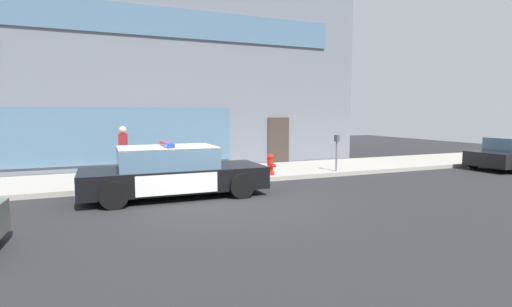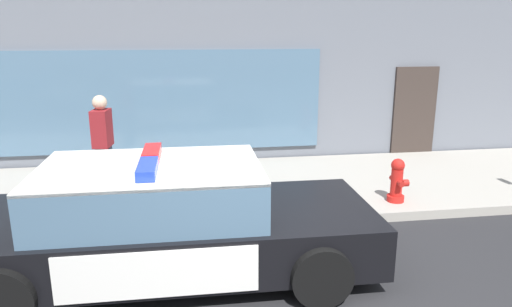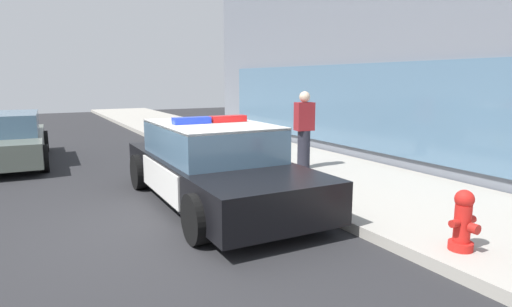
{
  "view_description": "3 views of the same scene",
  "coord_description": "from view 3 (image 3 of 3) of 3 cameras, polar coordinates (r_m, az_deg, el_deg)",
  "views": [
    {
      "loc": [
        -2.99,
        -9.4,
        2.26
      ],
      "look_at": [
        1.68,
        1.79,
        1.01
      ],
      "focal_mm": 27.1,
      "sensor_mm": 36.0,
      "label": 1
    },
    {
      "loc": [
        -0.8,
        -4.23,
        2.9
      ],
      "look_at": [
        0.13,
        1.81,
        1.29
      ],
      "focal_mm": 33.13,
      "sensor_mm": 36.0,
      "label": 2
    },
    {
      "loc": [
        5.63,
        -1.71,
        2.13
      ],
      "look_at": [
        -0.23,
        1.48,
        0.97
      ],
      "focal_mm": 30.1,
      "sensor_mm": 36.0,
      "label": 3
    }
  ],
  "objects": [
    {
      "name": "fire_hydrant",
      "position": [
        5.58,
        25.81,
        -8.11
      ],
      "size": [
        0.34,
        0.39,
        0.73
      ],
      "color": "red",
      "rests_on": "sidewalk"
    },
    {
      "name": "sidewalk",
      "position": [
        8.23,
        16.03,
        -4.96
      ],
      "size": [
        48.0,
        3.48,
        0.15
      ],
      "primitive_type": "cube",
      "color": "#A39E93",
      "rests_on": "ground"
    },
    {
      "name": "pedestrian_on_sidewalk",
      "position": [
        9.59,
        6.41,
        3.15
      ],
      "size": [
        0.31,
        0.43,
        1.71
      ],
      "rotation": [
        0.0,
        0.0,
        6.15
      ],
      "color": "#23232D",
      "rests_on": "sidewalk"
    },
    {
      "name": "police_cruiser",
      "position": [
        7.42,
        -5.59,
        -1.42
      ],
      "size": [
        4.91,
        2.14,
        1.49
      ],
      "rotation": [
        0.0,
        0.0,
        -0.01
      ],
      "color": "black",
      "rests_on": "ground"
    },
    {
      "name": "car_far_lane",
      "position": [
        12.49,
        -30.65,
        1.63
      ],
      "size": [
        4.59,
        2.22,
        1.29
      ],
      "rotation": [
        0.0,
        0.0,
        3.09
      ],
      "color": "#596056",
      "rests_on": "ground"
    },
    {
      "name": "ground",
      "position": [
        6.26,
        -11.16,
        -10.21
      ],
      "size": [
        48.0,
        48.0,
        0.0
      ],
      "primitive_type": "plane",
      "color": "#262628"
    }
  ]
}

